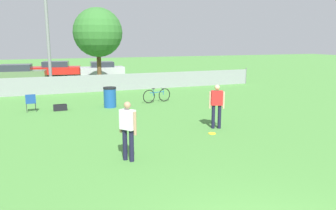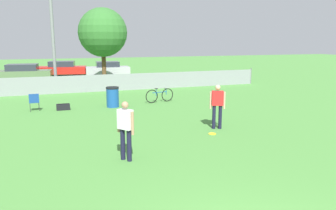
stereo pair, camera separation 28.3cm
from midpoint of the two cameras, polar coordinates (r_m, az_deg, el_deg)
fence_backline at (r=21.61m, az=-12.26°, el=3.71°), size 23.59×0.07×1.21m
light_pole at (r=22.48m, az=-19.31°, el=14.90°), size 0.90×0.36×8.41m
tree_near_pole at (r=25.00m, az=-10.98°, el=12.27°), size 3.57×3.57×5.63m
player_defender_red at (r=12.32m, az=9.25°, el=0.25°), size 0.54×0.37×1.66m
player_receiver_white at (r=8.99m, az=-6.51°, el=-3.76°), size 0.43×0.48×1.66m
frisbee_disc at (r=11.79m, az=8.38°, el=-4.97°), size 0.27×0.27×0.03m
folding_chair_sideline at (r=16.53m, az=-21.83°, el=0.66°), size 0.46×0.47×0.83m
bicycle_sideline at (r=17.56m, az=-0.99°, el=1.68°), size 1.66×0.48×0.77m
trash_bin at (r=16.49m, az=-9.14°, el=1.40°), size 0.64×0.64×1.01m
gear_bag_sideline at (r=16.41m, az=-17.32°, el=-0.32°), size 0.62×0.34×0.30m
parked_car_olive at (r=29.22m, az=-23.72°, el=5.14°), size 4.64×2.33×1.38m
parked_car_red at (r=32.28m, az=-17.72°, el=6.05°), size 4.59×2.49×1.37m
parked_car_silver at (r=31.31m, az=-10.21°, el=6.22°), size 4.10×2.09×1.32m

